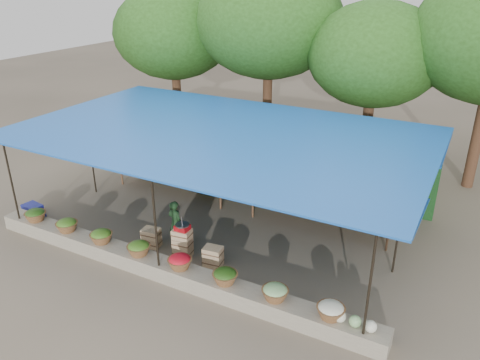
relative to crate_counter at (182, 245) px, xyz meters
The scene contains 16 objects.
ground 1.84m from the crate_counter, 86.36° to the left, with size 60.00×60.00×0.00m, color brown.
stone_curb 0.96m from the crate_counter, 83.07° to the right, with size 10.60×0.55×0.40m, color slate.
stall_canopy 3.02m from the crate_counter, 86.49° to the left, with size 10.80×6.60×2.82m.
produce_baskets 0.98m from the crate_counter, 89.10° to the right, with size 8.98×0.58×0.34m.
netting_backdrop 5.05m from the crate_counter, 88.67° to the left, with size 10.60×0.06×2.50m, color #1A491A.
tree_row 9.05m from the crate_counter, 85.53° to the left, with size 16.51×5.50×7.12m.
fruit_table_left 3.96m from the crate_counter, 126.98° to the left, with size 4.21×0.95×0.93m.
fruit_table_right 4.12m from the crate_counter, 50.27° to the left, with size 4.21×0.95×0.93m.
crate_counter is the anchor object (origin of this frame).
weighing_scale 0.55m from the crate_counter, ahead, with size 0.35×0.35×0.37m.
vendor_seated 0.63m from the crate_counter, 139.98° to the left, with size 0.48×0.31×1.31m, color #163218.
customer_left 5.49m from the crate_counter, 138.51° to the left, with size 0.74×0.58×1.52m, color slate.
customer_mid 4.51m from the crate_counter, 69.61° to the left, with size 1.11×0.64×1.72m, color slate.
customer_right 5.23m from the crate_counter, 49.14° to the left, with size 0.95×0.40×1.63m, color slate.
blue_crate_front 4.73m from the crate_counter, behind, with size 0.52×0.38×0.31m, color navy.
blue_crate_back 5.19m from the crate_counter, behind, with size 0.56×0.40×0.34m, color navy.
Camera 1 is at (5.99, -10.08, 6.67)m, focal length 35.00 mm.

